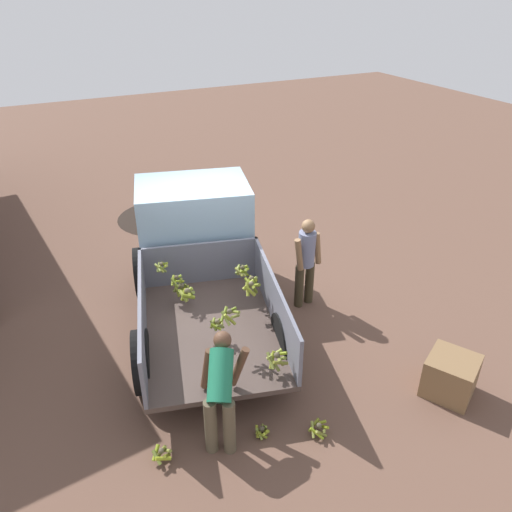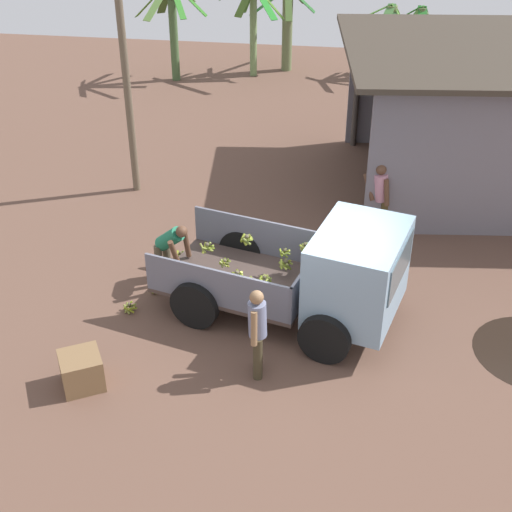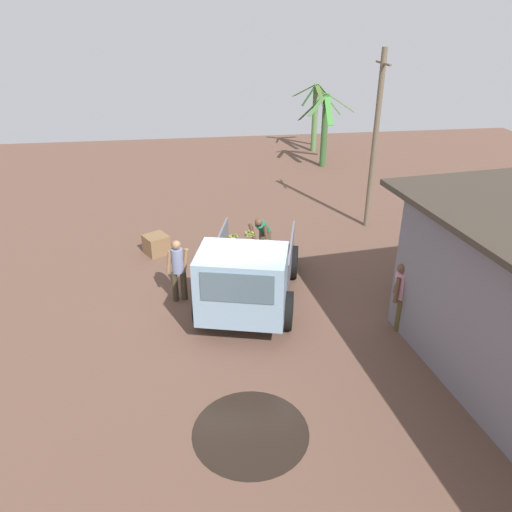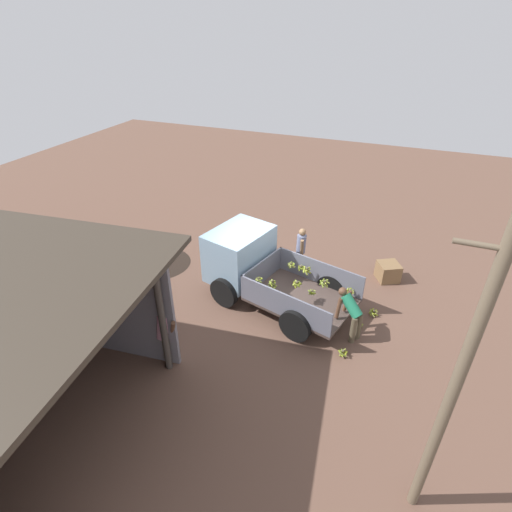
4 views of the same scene
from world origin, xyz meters
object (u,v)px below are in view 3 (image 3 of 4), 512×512
at_px(cargo_truck, 245,280).
at_px(utility_pole, 375,141).
at_px(banana_bunch_on_ground_1, 289,251).
at_px(wooden_crate_0, 156,244).
at_px(person_foreground_visitor, 178,268).
at_px(person_worker_loading, 263,232).
at_px(person_bystander_near_shed, 401,293).
at_px(banana_bunch_on_ground_2, 224,248).
at_px(banana_bunch_on_ground_0, 247,252).

height_order(cargo_truck, utility_pole, utility_pole).
distance_m(banana_bunch_on_ground_1, wooden_crate_0, 3.97).
distance_m(cargo_truck, person_foreground_visitor, 1.89).
height_order(person_worker_loading, person_bystander_near_shed, person_bystander_near_shed).
distance_m(utility_pole, banana_bunch_on_ground_1, 4.48).
relative_size(cargo_truck, banana_bunch_on_ground_2, 16.96).
bearing_deg(person_worker_loading, banana_bunch_on_ground_2, -87.00).
bearing_deg(person_foreground_visitor, banana_bunch_on_ground_1, -64.31).
relative_size(utility_pole, person_bystander_near_shed, 3.41).
height_order(utility_pole, wooden_crate_0, utility_pole).
height_order(person_worker_loading, banana_bunch_on_ground_0, person_worker_loading).
bearing_deg(person_foreground_visitor, banana_bunch_on_ground_2, -34.48).
height_order(banana_bunch_on_ground_2, wooden_crate_0, wooden_crate_0).
xyz_separation_m(cargo_truck, person_bystander_near_shed, (0.83, 3.43, -0.13)).
distance_m(person_bystander_near_shed, banana_bunch_on_ground_2, 5.84).
bearing_deg(banana_bunch_on_ground_2, banana_bunch_on_ground_0, 66.16).
height_order(person_bystander_near_shed, wooden_crate_0, person_bystander_near_shed).
xyz_separation_m(utility_pole, person_bystander_near_shed, (5.82, -1.27, -1.96)).
relative_size(utility_pole, banana_bunch_on_ground_1, 21.96).
relative_size(banana_bunch_on_ground_2, wooden_crate_0, 0.43).
xyz_separation_m(cargo_truck, banana_bunch_on_ground_0, (-3.37, 0.45, -0.95)).
xyz_separation_m(person_bystander_near_shed, wooden_crate_0, (-4.65, -5.66, -0.62)).
bearing_deg(utility_pole, banana_bunch_on_ground_2, -74.82).
height_order(person_bystander_near_shed, banana_bunch_on_ground_2, person_bystander_near_shed).
bearing_deg(wooden_crate_0, banana_bunch_on_ground_1, 80.46).
xyz_separation_m(person_foreground_visitor, person_bystander_near_shed, (1.92, 4.97, 0.01)).
relative_size(banana_bunch_on_ground_1, banana_bunch_on_ground_2, 0.93).
distance_m(person_foreground_visitor, banana_bunch_on_ground_1, 3.92).
xyz_separation_m(cargo_truck, banana_bunch_on_ground_1, (-3.16, 1.69, -0.93)).
bearing_deg(banana_bunch_on_ground_2, person_bystander_near_shed, 39.02).
height_order(person_worker_loading, wooden_crate_0, person_worker_loading).
distance_m(cargo_truck, banana_bunch_on_ground_1, 3.70).
height_order(cargo_truck, banana_bunch_on_ground_1, cargo_truck).
height_order(banana_bunch_on_ground_0, wooden_crate_0, wooden_crate_0).
xyz_separation_m(banana_bunch_on_ground_0, banana_bunch_on_ground_1, (0.20, 1.23, 0.02)).
bearing_deg(cargo_truck, utility_pole, 151.40).
distance_m(utility_pole, person_bystander_near_shed, 6.28).
distance_m(cargo_truck, person_worker_loading, 3.26).
bearing_deg(banana_bunch_on_ground_0, cargo_truck, -7.63).
bearing_deg(person_bystander_near_shed, person_foreground_visitor, 13.51).
relative_size(cargo_truck, person_bystander_near_shed, 2.83).
xyz_separation_m(person_worker_loading, banana_bunch_on_ground_0, (-0.23, -0.43, -0.71)).
xyz_separation_m(person_worker_loading, banana_bunch_on_ground_2, (-0.52, -1.09, -0.70)).
distance_m(banana_bunch_on_ground_0, wooden_crate_0, 2.72).
distance_m(person_foreground_visitor, banana_bunch_on_ground_2, 3.01).
xyz_separation_m(person_worker_loading, banana_bunch_on_ground_1, (-0.03, 0.80, -0.69)).
bearing_deg(person_bystander_near_shed, banana_bunch_on_ground_0, -20.02).
relative_size(person_worker_loading, banana_bunch_on_ground_2, 4.98).
relative_size(utility_pole, person_foreground_visitor, 3.42).
distance_m(utility_pole, person_foreground_visitor, 7.62).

